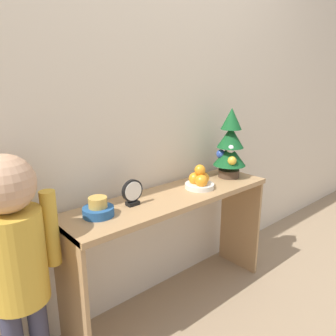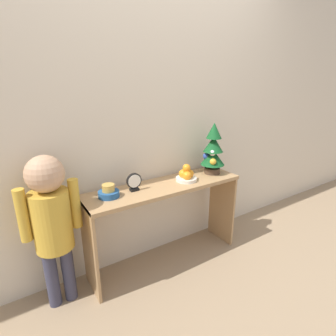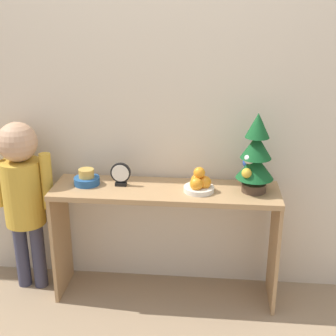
# 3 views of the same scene
# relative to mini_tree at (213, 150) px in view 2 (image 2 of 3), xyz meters

# --- Properties ---
(ground_plane) EXTENTS (12.00, 12.00, 0.00)m
(ground_plane) POSITION_rel_mini_tree_xyz_m (-0.49, -0.18, -0.91)
(ground_plane) COLOR #997F60
(back_wall) EXTENTS (7.00, 0.05, 2.50)m
(back_wall) POSITION_rel_mini_tree_xyz_m (-0.49, 0.21, 0.34)
(back_wall) COLOR beige
(back_wall) RESTS_ON ground_plane
(console_table) EXTENTS (1.29, 0.35, 0.70)m
(console_table) POSITION_rel_mini_tree_xyz_m (-0.49, -0.01, -0.36)
(console_table) COLOR tan
(console_table) RESTS_ON ground_plane
(mini_tree) EXTENTS (0.21, 0.21, 0.45)m
(mini_tree) POSITION_rel_mini_tree_xyz_m (0.00, 0.00, 0.00)
(mini_tree) COLOR #4C3828
(mini_tree) RESTS_ON console_table
(fruit_bowl) EXTENTS (0.17, 0.17, 0.14)m
(fruit_bowl) POSITION_rel_mini_tree_xyz_m (-0.30, -0.03, -0.17)
(fruit_bowl) COLOR silver
(fruit_bowl) RESTS_ON console_table
(singing_bowl) EXTENTS (0.15, 0.15, 0.09)m
(singing_bowl) POSITION_rel_mini_tree_xyz_m (-0.95, 0.01, -0.18)
(singing_bowl) COLOR #235189
(singing_bowl) RESTS_ON console_table
(desk_clock) EXTENTS (0.12, 0.04, 0.14)m
(desk_clock) POSITION_rel_mini_tree_xyz_m (-0.75, 0.02, -0.15)
(desk_clock) COLOR black
(desk_clock) RESTS_ON console_table
(child_figure) EXTENTS (0.37, 0.24, 1.06)m
(child_figure) POSITION_rel_mini_tree_xyz_m (-1.34, 0.00, -0.24)
(child_figure) COLOR #38384C
(child_figure) RESTS_ON ground_plane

